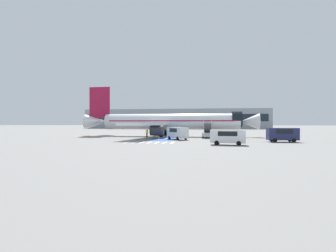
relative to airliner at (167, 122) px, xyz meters
name	(u,v)px	position (x,y,z in m)	size (l,w,h in m)	color
ground_plane	(177,136)	(2.20, 0.96, -3.35)	(600.00, 600.00, 0.00)	gray
apron_leadline_yellow	(171,136)	(0.77, -0.01, -3.34)	(0.20, 74.43, 0.01)	gold
apron_stand_patch_blue	(163,139)	(0.77, -10.10, -3.34)	(4.09, 10.84, 0.01)	#2856A8
apron_walkway_bar_0	(127,142)	(-3.43, -18.87, -3.34)	(0.44, 3.60, 0.01)	silver
apron_walkway_bar_1	(135,142)	(-2.23, -18.87, -3.34)	(0.44, 3.60, 0.01)	silver
apron_walkway_bar_2	(142,142)	(-1.03, -18.87, -3.34)	(0.44, 3.60, 0.01)	silver
apron_walkway_bar_3	(150,142)	(0.17, -18.87, -3.34)	(0.44, 3.60, 0.01)	silver
apron_walkway_bar_4	(157,143)	(1.37, -18.87, -3.34)	(0.44, 3.60, 0.01)	silver
apron_walkway_bar_5	(165,143)	(2.57, -18.87, -3.34)	(0.44, 3.60, 0.01)	silver
apron_walkway_bar_6	(172,143)	(3.77, -18.87, -3.34)	(0.44, 3.60, 0.01)	silver
airliner	(167,122)	(0.00, 0.00, 0.00)	(39.79, 34.86, 11.57)	silver
boarding_stairs_forward	(208,133)	(9.06, -4.50, -2.39)	(2.29, 5.26, 3.75)	#ADB2BA
fuel_tanker	(157,127)	(-7.02, 23.78, -1.52)	(4.00, 11.05, 3.59)	#38383D
service_van_0	(228,136)	(11.87, -21.72, -2.10)	(4.88, 2.43, 2.08)	silver
service_van_1	(282,134)	(20.89, -14.59, -2.01)	(4.78, 2.17, 2.24)	#1E234C
service_van_2	(177,132)	(3.63, -11.18, -2.00)	(4.30, 4.57, 2.27)	silver
ground_crew_0	(147,133)	(-3.63, -4.74, -2.32)	(0.48, 0.35, 1.78)	black
ground_crew_1	(169,133)	(1.09, -5.32, -2.43)	(0.24, 0.43, 1.61)	#2D2D33
traffic_cone_0	(89,136)	(-15.53, -7.02, -3.10)	(0.45, 0.45, 0.50)	orange
traffic_cone_1	(158,137)	(-0.41, -8.78, -3.12)	(0.41, 0.41, 0.46)	orange
terminal_building	(175,119)	(-8.92, 83.99, 1.94)	(99.59, 12.10, 10.57)	#89939E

